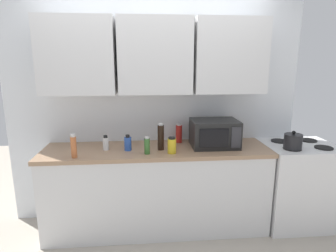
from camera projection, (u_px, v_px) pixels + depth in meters
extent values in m
cube|color=white|center=(155.00, 105.00, 3.17)|extent=(3.19, 0.06, 2.60)
cube|color=silver|center=(77.00, 56.00, 2.80)|extent=(0.73, 0.33, 0.75)
cube|color=silver|center=(155.00, 56.00, 2.87)|extent=(0.73, 0.33, 0.75)
cube|color=silver|center=(229.00, 56.00, 2.94)|extent=(0.73, 0.33, 0.75)
cube|color=silver|center=(157.00, 190.00, 3.05)|extent=(2.29, 0.60, 0.86)
cube|color=#9E7A5B|center=(157.00, 150.00, 2.94)|extent=(2.32, 0.63, 0.04)
cube|color=silver|center=(296.00, 184.00, 3.16)|extent=(0.76, 0.64, 0.90)
cylinder|color=black|center=(292.00, 149.00, 2.90)|extent=(0.18, 0.18, 0.01)
cylinder|color=black|center=(324.00, 148.00, 2.93)|extent=(0.18, 0.18, 0.01)
cylinder|color=black|center=(279.00, 141.00, 3.17)|extent=(0.18, 0.18, 0.01)
cylinder|color=black|center=(308.00, 140.00, 3.20)|extent=(0.18, 0.18, 0.01)
cylinder|color=black|center=(293.00, 141.00, 2.88)|extent=(0.18, 0.18, 0.15)
sphere|color=black|center=(294.00, 132.00, 2.86)|extent=(0.04, 0.04, 0.04)
cube|color=black|center=(214.00, 133.00, 2.98)|extent=(0.48, 0.36, 0.28)
cube|color=black|center=(214.00, 138.00, 2.79)|extent=(0.29, 0.01, 0.18)
cube|color=#2D2D33|center=(236.00, 138.00, 2.81)|extent=(0.10, 0.01, 0.21)
cylinder|color=#2D56B7|center=(128.00, 144.00, 2.85)|extent=(0.07, 0.07, 0.13)
cylinder|color=black|center=(128.00, 136.00, 2.83)|extent=(0.04, 0.04, 0.03)
cylinder|color=#386B2D|center=(147.00, 146.00, 2.74)|extent=(0.05, 0.05, 0.15)
cylinder|color=silver|center=(147.00, 138.00, 2.72)|extent=(0.04, 0.04, 0.02)
cylinder|color=#BC6638|center=(74.00, 147.00, 2.63)|extent=(0.05, 0.05, 0.20)
cylinder|color=silver|center=(73.00, 135.00, 2.61)|extent=(0.04, 0.04, 0.03)
cylinder|color=black|center=(161.00, 138.00, 2.86)|extent=(0.06, 0.06, 0.25)
cylinder|color=silver|center=(161.00, 124.00, 2.83)|extent=(0.04, 0.04, 0.02)
cylinder|color=red|center=(179.00, 134.00, 3.13)|extent=(0.07, 0.07, 0.19)
cylinder|color=silver|center=(179.00, 125.00, 3.10)|extent=(0.05, 0.05, 0.02)
cylinder|color=gold|center=(172.00, 146.00, 2.77)|extent=(0.08, 0.08, 0.14)
cylinder|color=black|center=(172.00, 138.00, 2.75)|extent=(0.07, 0.07, 0.02)
cylinder|color=white|center=(106.00, 144.00, 2.87)|extent=(0.06, 0.06, 0.13)
cylinder|color=black|center=(105.00, 137.00, 2.85)|extent=(0.04, 0.04, 0.02)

